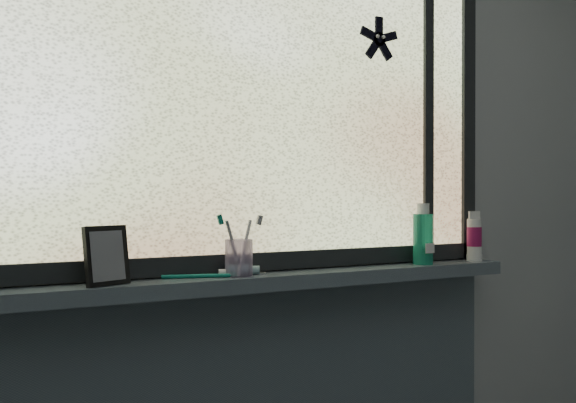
# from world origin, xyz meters

# --- Properties ---
(wall_back) EXTENTS (3.00, 0.01, 2.50)m
(wall_back) POSITION_xyz_m (0.00, 1.30, 1.25)
(wall_back) COLOR #9EA3A8
(wall_back) RESTS_ON ground
(windowsill) EXTENTS (1.62, 0.14, 0.04)m
(windowsill) POSITION_xyz_m (0.00, 1.23, 1.00)
(windowsill) COLOR #46535E
(windowsill) RESTS_ON wall_back
(window_pane) EXTENTS (1.50, 0.01, 1.00)m
(window_pane) POSITION_xyz_m (0.00, 1.28, 1.53)
(window_pane) COLOR silver
(window_pane) RESTS_ON wall_back
(frame_bottom) EXTENTS (1.60, 0.03, 0.05)m
(frame_bottom) POSITION_xyz_m (0.00, 1.28, 1.05)
(frame_bottom) COLOR black
(frame_bottom) RESTS_ON windowsill
(frame_right) EXTENTS (0.05, 0.03, 1.10)m
(frame_right) POSITION_xyz_m (0.78, 1.28, 1.53)
(frame_right) COLOR black
(frame_right) RESTS_ON wall_back
(frame_mullion) EXTENTS (0.03, 0.03, 1.00)m
(frame_mullion) POSITION_xyz_m (0.60, 1.28, 1.53)
(frame_mullion) COLOR black
(frame_mullion) RESTS_ON wall_back
(starfish_sticker) EXTENTS (0.15, 0.02, 0.15)m
(starfish_sticker) POSITION_xyz_m (0.40, 1.27, 1.72)
(starfish_sticker) COLOR black
(starfish_sticker) RESTS_ON window_pane
(vanity_mirror) EXTENTS (0.13, 0.09, 0.14)m
(vanity_mirror) POSITION_xyz_m (-0.45, 1.21, 1.09)
(vanity_mirror) COLOR black
(vanity_mirror) RESTS_ON windowsill
(toothpaste_tube) EXTENTS (0.17, 0.09, 0.03)m
(toothpaste_tube) POSITION_xyz_m (-0.08, 1.23, 1.04)
(toothpaste_tube) COLOR silver
(toothpaste_tube) RESTS_ON windowsill
(toothbrush_cup) EXTENTS (0.09, 0.09, 0.10)m
(toothbrush_cup) POSITION_xyz_m (-0.10, 1.22, 1.07)
(toothbrush_cup) COLOR #B29BCD
(toothbrush_cup) RESTS_ON windowsill
(toothbrush_lying) EXTENTS (0.24, 0.09, 0.02)m
(toothbrush_lying) POSITION_xyz_m (-0.21, 1.23, 1.03)
(toothbrush_lying) COLOR #0D7A65
(toothbrush_lying) RESTS_ON windowsill
(mouthwash_bottle) EXTENTS (0.08, 0.08, 0.16)m
(mouthwash_bottle) POSITION_xyz_m (0.53, 1.21, 1.12)
(mouthwash_bottle) COLOR #20A67F
(mouthwash_bottle) RESTS_ON windowsill
(cream_tube) EXTENTS (0.06, 0.06, 0.12)m
(cream_tube) POSITION_xyz_m (0.75, 1.22, 1.11)
(cream_tube) COLOR silver
(cream_tube) RESTS_ON windowsill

